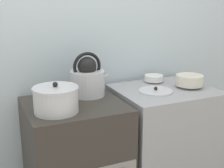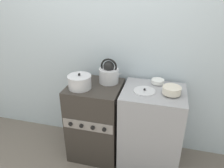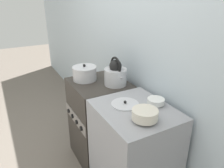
{
  "view_description": "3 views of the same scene",
  "coord_description": "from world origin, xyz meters",
  "views": [
    {
      "loc": [
        -0.5,
        -1.39,
        1.49
      ],
      "look_at": [
        0.25,
        0.28,
        0.99
      ],
      "focal_mm": 50.0,
      "sensor_mm": 36.0,
      "label": 1
    },
    {
      "loc": [
        0.71,
        -1.72,
        1.92
      ],
      "look_at": [
        0.2,
        0.23,
        0.96
      ],
      "focal_mm": 35.0,
      "sensor_mm": 36.0,
      "label": 2
    },
    {
      "loc": [
        1.81,
        -0.57,
        1.73
      ],
      "look_at": [
        0.26,
        0.27,
        0.98
      ],
      "focal_mm": 35.0,
      "sensor_mm": 36.0,
      "label": 3
    }
  ],
  "objects": [
    {
      "name": "kettle",
      "position": [
        0.13,
        0.38,
        1.01
      ],
      "size": [
        0.26,
        0.21,
        0.28
      ],
      "color": "silver",
      "rests_on": "stove"
    },
    {
      "name": "cooking_pot",
      "position": [
        -0.13,
        0.17,
        0.97
      ],
      "size": [
        0.24,
        0.24,
        0.17
      ],
      "color": "silver",
      "rests_on": "stove"
    },
    {
      "name": "stove",
      "position": [
        0.0,
        0.26,
        0.45
      ],
      "size": [
        0.57,
        0.55,
        0.9
      ],
      "color": "#332D28",
      "rests_on": "ground_plane"
    },
    {
      "name": "loose_pot_lid",
      "position": [
        0.54,
        0.24,
        0.92
      ],
      "size": [
        0.22,
        0.22,
        0.03
      ],
      "color": "silver",
      "rests_on": "counter"
    },
    {
      "name": "wall_back",
      "position": [
        0.0,
        0.61,
        1.25
      ],
      "size": [
        7.0,
        0.06,
        2.5
      ],
      "color": "silver",
      "rests_on": "ground_plane"
    },
    {
      "name": "small_ceramic_bowl",
      "position": [
        0.65,
        0.45,
        0.94
      ],
      "size": [
        0.13,
        0.13,
        0.05
      ],
      "color": "white",
      "rests_on": "counter"
    },
    {
      "name": "enamel_bowl",
      "position": [
        0.8,
        0.23,
        0.96
      ],
      "size": [
        0.18,
        0.18,
        0.08
      ],
      "color": "beige",
      "rests_on": "counter"
    },
    {
      "name": "ground_plane",
      "position": [
        0.0,
        0.0,
        0.0
      ],
      "size": [
        12.0,
        12.0,
        0.0
      ],
      "primitive_type": "plane",
      "color": "#70665B"
    },
    {
      "name": "counter",
      "position": [
        0.63,
        0.27,
        0.46
      ],
      "size": [
        0.64,
        0.54,
        0.91
      ],
      "color": "#99999E",
      "rests_on": "ground_plane"
    }
  ]
}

